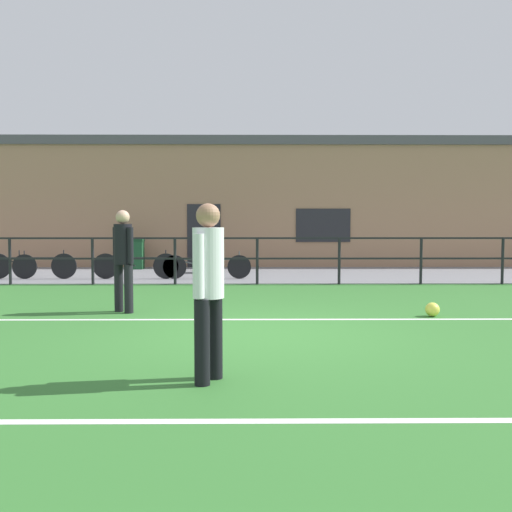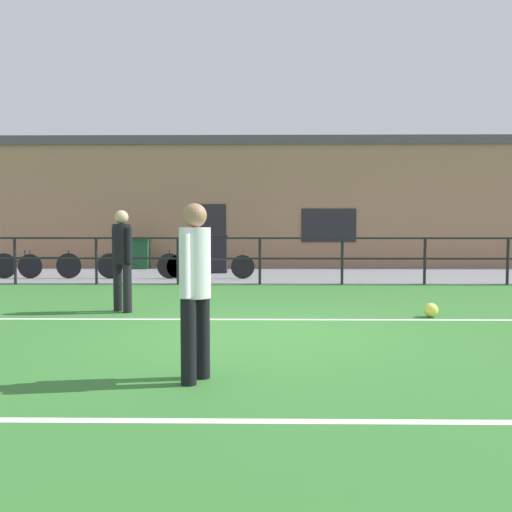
% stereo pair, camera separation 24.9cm
% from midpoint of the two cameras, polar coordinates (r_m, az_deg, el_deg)
% --- Properties ---
extents(ground, '(60.00, 44.00, 0.04)m').
position_cam_midpoint_polar(ground, '(7.97, 0.99, -7.78)').
color(ground, '#33702D').
extents(field_line_touchline, '(36.00, 0.11, 0.00)m').
position_cam_midpoint_polar(field_line_touchline, '(8.97, 0.96, -6.37)').
color(field_line_touchline, white).
rests_on(field_line_touchline, ground).
extents(field_line_hash, '(36.00, 0.11, 0.00)m').
position_cam_midpoint_polar(field_line_hash, '(4.56, 1.14, -16.19)').
color(field_line_hash, white).
rests_on(field_line_hash, ground).
extents(pavement_strip, '(48.00, 5.00, 0.02)m').
position_cam_midpoint_polar(pavement_strip, '(16.39, 0.89, -1.85)').
color(pavement_strip, slate).
rests_on(pavement_strip, ground).
extents(perimeter_fence, '(36.07, 0.07, 1.15)m').
position_cam_midpoint_polar(perimeter_fence, '(13.84, 0.91, 0.22)').
color(perimeter_fence, black).
rests_on(perimeter_fence, ground).
extents(clubhouse_facade, '(28.00, 2.56, 4.35)m').
position_cam_midpoint_polar(clubhouse_facade, '(20.03, 0.88, 5.35)').
color(clubhouse_facade, '#A37A5B').
rests_on(clubhouse_facade, ground).
extents(player_goalkeeper, '(0.40, 0.33, 1.72)m').
position_cam_midpoint_polar(player_goalkeeper, '(9.85, -12.56, 0.16)').
color(player_goalkeeper, black).
rests_on(player_goalkeeper, ground).
extents(player_striker, '(0.30, 0.43, 1.71)m').
position_cam_midpoint_polar(player_striker, '(5.45, -4.80, -2.51)').
color(player_striker, black).
rests_on(player_striker, ground).
extents(soccer_ball_match, '(0.23, 0.23, 0.23)m').
position_cam_midpoint_polar(soccer_ball_match, '(9.63, 17.82, -5.18)').
color(soccer_ball_match, '#E5E04C').
rests_on(soccer_ball_match, ground).
extents(bicycle_parked_0, '(2.40, 0.04, 0.76)m').
position_cam_midpoint_polar(bicycle_parked_0, '(16.19, -20.72, -0.86)').
color(bicycle_parked_0, black).
rests_on(bicycle_parked_0, pavement_strip).
extents(bicycle_parked_1, '(2.33, 0.04, 0.73)m').
position_cam_midpoint_polar(bicycle_parked_1, '(15.12, -4.13, -1.02)').
color(bicycle_parked_1, black).
rests_on(bicycle_parked_1, pavement_strip).
extents(bicycle_parked_2, '(2.26, 0.04, 0.76)m').
position_cam_midpoint_polar(bicycle_parked_2, '(15.39, -11.11, -0.92)').
color(bicycle_parked_2, black).
rests_on(bicycle_parked_2, pavement_strip).
extents(bicycle_parked_4, '(2.26, 0.04, 0.75)m').
position_cam_midpoint_polar(bicycle_parked_4, '(16.58, -23.87, -0.88)').
color(bicycle_parked_4, black).
rests_on(bicycle_parked_4, pavement_strip).
extents(trash_bin_0, '(0.54, 0.46, 0.96)m').
position_cam_midpoint_polar(trash_bin_0, '(18.55, -11.07, 0.24)').
color(trash_bin_0, '#194C28').
rests_on(trash_bin_0, pavement_strip).
extents(trash_bin_1, '(0.66, 0.56, 1.11)m').
position_cam_midpoint_polar(trash_bin_1, '(16.86, -3.56, 0.23)').
color(trash_bin_1, black).
rests_on(trash_bin_1, pavement_strip).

